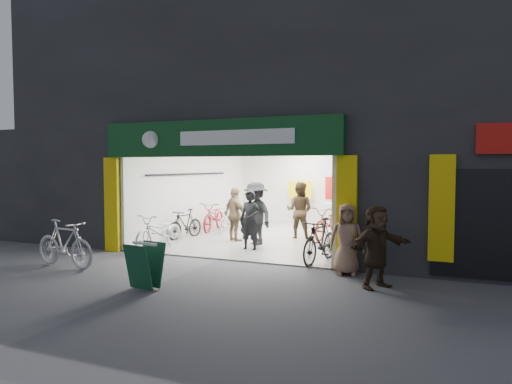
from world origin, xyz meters
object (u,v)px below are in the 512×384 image
Objects in this scene: bike_left_front at (160,232)px; sandwich_board at (145,264)px; parked_bike at (65,244)px; pedestrian_near at (346,239)px; bike_right_front at (320,241)px.

bike_left_front is 4.19m from sandwich_board.
bike_left_front is at bearing -8.59° from parked_bike.
pedestrian_near is at bearing -66.84° from parked_bike.
sandwich_board is at bearing -158.01° from pedestrian_near.
bike_right_front reaches higher than sandwich_board.
bike_left_front is 5.53m from pedestrian_near.
sandwich_board is (2.89, -0.86, -0.08)m from parked_bike.
parked_bike is 2.12× the size of sandwich_board.
sandwich_board is at bearing -99.89° from parked_bike.
pedestrian_near is at bearing -37.29° from bike_right_front.
bike_left_front is 1.26× the size of pedestrian_near.
pedestrian_near reaches higher than bike_right_front.
pedestrian_near is 1.76× the size of sandwich_board.
parked_bike is at bearing -100.80° from bike_left_front.
bike_right_front is at bearing -56.38° from parked_bike.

